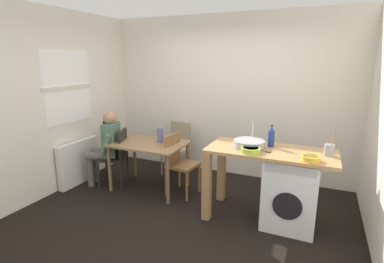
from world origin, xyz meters
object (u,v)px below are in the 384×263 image
(dining_table, at_px, (149,149))
(washing_machine, at_px, (290,192))
(chair_spare_by_wall, at_px, (178,145))
(mixing_bowl, at_px, (251,150))
(seated_person, at_px, (106,144))
(colander, at_px, (311,158))
(vase, at_px, (160,135))
(bottle_tall_green, at_px, (271,137))
(chair_opposite, at_px, (179,160))
(utensil_crock, at_px, (329,150))
(chair_person_seat, at_px, (117,154))

(dining_table, xyz_separation_m, washing_machine, (2.10, -0.20, -0.21))
(chair_spare_by_wall, bearing_deg, mixing_bowl, 146.39)
(dining_table, height_order, washing_machine, washing_machine)
(chair_spare_by_wall, relative_size, seated_person, 0.75)
(mixing_bowl, height_order, colander, mixing_bowl)
(vase, bearing_deg, seated_person, -164.92)
(dining_table, bearing_deg, vase, 33.69)
(mixing_bowl, bearing_deg, vase, 161.52)
(bottle_tall_green, bearing_deg, vase, 174.29)
(chair_opposite, xyz_separation_m, utensil_crock, (1.99, -0.21, 0.48))
(seated_person, distance_m, bottle_tall_green, 2.54)
(mixing_bowl, relative_size, utensil_crock, 0.75)
(chair_person_seat, bearing_deg, seated_person, 90.00)
(utensil_crock, bearing_deg, colander, -123.70)
(dining_table, relative_size, mixing_bowl, 4.91)
(dining_table, distance_m, washing_machine, 2.12)
(vase, bearing_deg, washing_machine, -8.77)
(chair_person_seat, bearing_deg, vase, -95.89)
(bottle_tall_green, height_order, vase, bottle_tall_green)
(washing_machine, bearing_deg, utensil_crock, 8.10)
(chair_person_seat, distance_m, chair_opposite, 1.03)
(bottle_tall_green, bearing_deg, chair_spare_by_wall, 153.82)
(washing_machine, bearing_deg, mixing_bowl, -156.65)
(washing_machine, relative_size, utensil_crock, 2.87)
(bottle_tall_green, bearing_deg, washing_machine, -25.27)
(vase, bearing_deg, colander, -13.64)
(chair_opposite, relative_size, chair_spare_by_wall, 1.00)
(chair_spare_by_wall, height_order, utensil_crock, utensil_crock)
(seated_person, relative_size, colander, 6.00)
(chair_opposite, height_order, colander, colander)
(chair_opposite, bearing_deg, seated_person, -74.19)
(chair_person_seat, bearing_deg, utensil_crock, -111.31)
(chair_spare_by_wall, height_order, bottle_tall_green, bottle_tall_green)
(chair_opposite, bearing_deg, washing_machine, 87.64)
(dining_table, bearing_deg, mixing_bowl, -13.65)
(washing_machine, bearing_deg, bottle_tall_green, 154.73)
(dining_table, distance_m, seated_person, 0.71)
(utensil_crock, distance_m, colander, 0.33)
(utensil_crock, distance_m, vase, 2.33)
(chair_person_seat, height_order, chair_opposite, same)
(utensil_crock, bearing_deg, vase, 173.88)
(chair_spare_by_wall, bearing_deg, colander, 155.08)
(dining_table, relative_size, chair_opposite, 1.22)
(bottle_tall_green, relative_size, vase, 1.21)
(bottle_tall_green, xyz_separation_m, vase, (-1.66, 0.17, -0.19))
(seated_person, relative_size, utensil_crock, 4.01)
(colander, bearing_deg, chair_opposite, 165.24)
(seated_person, height_order, utensil_crock, utensil_crock)
(washing_machine, bearing_deg, vase, 171.23)
(utensil_crock, bearing_deg, bottle_tall_green, 172.82)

